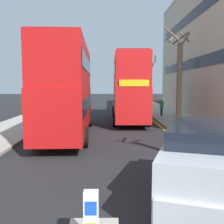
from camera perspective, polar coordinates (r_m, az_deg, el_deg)
The scene contains 12 objects.
sidewalk_right at distance 19.37m, azimuth 17.87°, elevation -3.53°, with size 4.00×80.00×0.14m, color #ADA89E.
sidewalk_left at distance 19.59m, azimuth -21.18°, elevation -3.54°, with size 4.00×80.00×0.14m, color #ADA89E.
kerb_line_outer at distance 16.90m, azimuth 13.25°, elevation -4.98°, with size 0.10×56.00×0.01m, color yellow.
kerb_line_inner at distance 16.87m, azimuth 12.72°, elevation -5.00°, with size 0.10×56.00×0.01m, color yellow.
keep_left_bollard at distance 5.32m, azimuth -4.56°, elevation -22.86°, with size 0.36×0.28×1.11m.
double_decker_bus_away at distance 16.53m, azimuth -9.71°, elevation 5.40°, with size 3.07×10.88×5.64m.
double_decker_bus_oncoming at distance 22.92m, azimuth 3.64°, elevation 5.61°, with size 2.86×10.83×5.64m.
taxi_minivan at distance 7.36m, azimuth 19.09°, elevation -10.94°, with size 3.32×5.16×2.12m.
pedestrian_far at distance 26.25m, azimuth 10.79°, elevation 1.09°, with size 0.34×0.22×1.62m.
street_tree_near at distance 18.12m, azimuth 14.46°, elevation 6.46°, with size 1.74×1.83×6.85m.
street_tree_far at distance 33.19m, azimuth 8.39°, elevation 6.01°, with size 1.60×1.66×6.77m.
street_tree_distant at distance 38.64m, azimuth 7.67°, elevation 5.52°, with size 1.89×1.91×6.19m.
Camera 1 is at (0.33, -2.10, 3.17)m, focal length 41.81 mm.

